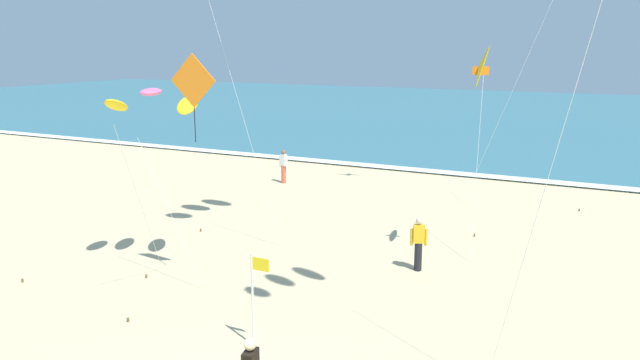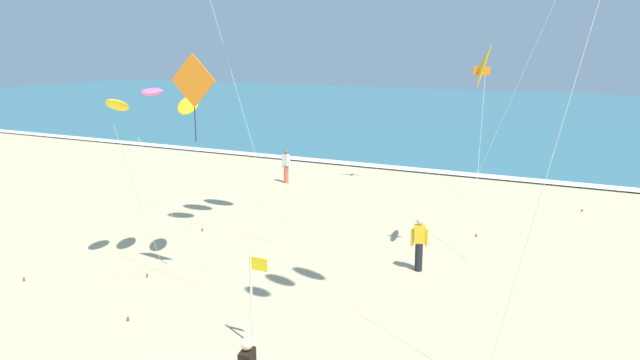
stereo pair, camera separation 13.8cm
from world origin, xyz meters
The scene contains 8 objects.
ocean_water centered at (0.00, 53.32, 0.04)m, with size 160.00×60.00×0.08m, color #336B7A.
shoreline_foam centered at (0.00, 23.62, 0.09)m, with size 160.00×0.97×0.01m, color white.
kite_arc_rose_near centered at (-5.80, 6.55, 4.90)m, with size 3.02×4.21×5.25m.
kite_delta_golden_mid centered at (2.15, 11.16, 5.82)m, with size 0.80×3.31×6.47m.
kite_diamond_amber_far centered at (-3.88, 5.89, 5.40)m, with size 2.60×0.12×6.21m.
bystander_yellow_top centered at (0.93, 9.81, 0.81)m, with size 0.47×0.29×1.59m.
bystander_white_top centered at (-8.29, 18.15, 0.81)m, with size 0.49×0.25×1.59m.
lifeguard_flag centered at (-0.85, 3.83, 1.27)m, with size 0.45×0.05×2.10m.
Camera 1 is at (5.82, -6.51, 6.40)m, focal length 34.32 mm.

